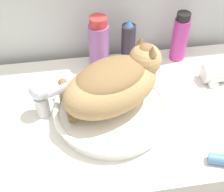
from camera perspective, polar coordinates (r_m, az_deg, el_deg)
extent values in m
cube|color=white|center=(1.31, 1.18, -14.68)|extent=(1.01, 0.58, 0.81)
cylinder|color=white|center=(0.95, -0.13, -2.88)|extent=(0.33, 0.33, 0.04)
torus|color=white|center=(0.94, -0.13, -2.05)|extent=(0.35, 0.35, 0.02)
ellipsoid|color=tan|center=(0.88, -0.14, 1.69)|extent=(0.34, 0.29, 0.15)
ellipsoid|color=brown|center=(0.85, -0.14, 3.69)|extent=(0.26, 0.22, 0.07)
sphere|color=tan|center=(0.91, 6.09, 6.62)|extent=(0.10, 0.10, 0.10)
sphere|color=brown|center=(0.89, 6.22, 7.96)|extent=(0.05, 0.05, 0.05)
cone|color=brown|center=(0.86, 7.44, 8.27)|extent=(0.03, 0.03, 0.03)
cone|color=brown|center=(0.90, 5.25, 9.95)|extent=(0.03, 0.03, 0.03)
cylinder|color=brown|center=(0.94, -8.12, -0.67)|extent=(0.05, 0.17, 0.03)
cylinder|color=silver|center=(0.97, -12.62, -1.76)|extent=(0.04, 0.04, 0.07)
cylinder|color=silver|center=(0.92, -10.49, 0.76)|extent=(0.10, 0.04, 0.07)
sphere|color=silver|center=(0.93, -13.24, 1.06)|extent=(0.06, 0.06, 0.06)
cylinder|color=#28232D|center=(1.12, 2.97, 9.32)|extent=(0.05, 0.05, 0.16)
cone|color=#3866AD|center=(1.07, 3.14, 13.21)|extent=(0.03, 0.03, 0.02)
cylinder|color=#93569E|center=(1.10, -2.40, 9.05)|extent=(0.07, 0.07, 0.17)
cylinder|color=red|center=(1.05, -2.56, 13.44)|extent=(0.06, 0.06, 0.03)
cylinder|color=#B2338C|center=(1.17, 12.25, 10.05)|extent=(0.06, 0.06, 0.16)
cylinder|color=black|center=(1.12, 12.98, 13.98)|extent=(0.05, 0.05, 0.03)
cylinder|color=silver|center=(1.13, 17.40, 3.31)|extent=(0.03, 0.08, 0.03)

